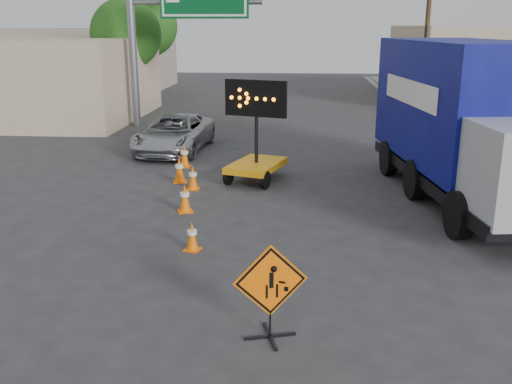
# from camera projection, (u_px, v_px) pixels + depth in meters

# --- Properties ---
(ground) EXTENTS (100.00, 100.00, 0.00)m
(ground) POSITION_uv_depth(u_px,v_px,m) (220.00, 311.00, 9.57)
(ground) COLOR #2D2D30
(ground) RESTS_ON ground
(curb_right) EXTENTS (0.40, 60.00, 0.12)m
(curb_right) POSITION_uv_depth(u_px,v_px,m) (444.00, 141.00, 23.38)
(curb_right) COLOR gray
(curb_right) RESTS_ON ground
(sidewalk_right) EXTENTS (4.00, 60.00, 0.15)m
(sidewalk_right) POSITION_uv_depth(u_px,v_px,m) (502.00, 141.00, 23.20)
(sidewalk_right) COLOR gray
(sidewalk_right) RESTS_ON ground
(storefront_left_near) EXTENTS (14.00, 10.00, 4.00)m
(storefront_left_near) POSITION_uv_depth(u_px,v_px,m) (2.00, 78.00, 29.19)
(storefront_left_near) COLOR #C3B08D
(storefront_left_near) RESTS_ON ground
(storefront_left_far) EXTENTS (12.00, 10.00, 4.40)m
(storefront_left_far) POSITION_uv_depth(u_px,v_px,m) (83.00, 59.00, 42.60)
(storefront_left_far) COLOR gray
(storefront_left_far) RESTS_ON ground
(building_right_far) EXTENTS (10.00, 14.00, 4.60)m
(building_right_far) POSITION_uv_depth(u_px,v_px,m) (484.00, 63.00, 36.67)
(building_right_far) COLOR #C3B08D
(building_right_far) RESTS_ON ground
(highway_gantry) EXTENTS (6.18, 0.38, 6.90)m
(highway_gantry) POSITION_uv_depth(u_px,v_px,m) (175.00, 15.00, 25.66)
(highway_gantry) COLOR slate
(highway_gantry) RESTS_ON ground
(utility_pole_far) EXTENTS (1.80, 0.26, 9.00)m
(utility_pole_far) POSITION_uv_depth(u_px,v_px,m) (427.00, 24.00, 30.63)
(utility_pole_far) COLOR #452F1D
(utility_pole_far) RESTS_ON ground
(tree_left_near) EXTENTS (3.71, 3.71, 6.03)m
(tree_left_near) POSITION_uv_depth(u_px,v_px,m) (126.00, 34.00, 30.05)
(tree_left_near) COLOR #452F1D
(tree_left_near) RESTS_ON ground
(tree_left_far) EXTENTS (4.10, 4.10, 6.66)m
(tree_left_far) POSITION_uv_depth(u_px,v_px,m) (146.00, 26.00, 37.66)
(tree_left_far) COLOR #452F1D
(tree_left_far) RESTS_ON ground
(construction_sign) EXTENTS (1.11, 0.80, 1.52)m
(construction_sign) POSITION_uv_depth(u_px,v_px,m) (270.00, 289.00, 8.54)
(construction_sign) COLOR black
(construction_sign) RESTS_ON ground
(arrow_board) EXTENTS (1.90, 2.46, 3.08)m
(arrow_board) POSITION_uv_depth(u_px,v_px,m) (256.00, 159.00, 17.42)
(arrow_board) COLOR orange
(arrow_board) RESTS_ON ground
(pickup_truck) EXTENTS (2.58, 5.03, 1.36)m
(pickup_truck) POSITION_uv_depth(u_px,v_px,m) (174.00, 133.00, 21.59)
(pickup_truck) COLOR #B0B2B8
(pickup_truck) RESTS_ON ground
(box_truck) EXTENTS (3.72, 9.18, 4.23)m
(box_truck) POSITION_uv_depth(u_px,v_px,m) (466.00, 130.00, 15.28)
(box_truck) COLOR black
(box_truck) RESTS_ON ground
(cone_a) EXTENTS (0.40, 0.40, 0.64)m
(cone_a) POSITION_uv_depth(u_px,v_px,m) (192.00, 236.00, 12.07)
(cone_a) COLOR #FF6905
(cone_a) RESTS_ON ground
(cone_b) EXTENTS (0.48, 0.48, 0.73)m
(cone_b) POSITION_uv_depth(u_px,v_px,m) (185.00, 198.00, 14.58)
(cone_b) COLOR #FF6905
(cone_b) RESTS_ON ground
(cone_c) EXTENTS (0.36, 0.36, 0.71)m
(cone_c) POSITION_uv_depth(u_px,v_px,m) (193.00, 177.00, 16.59)
(cone_c) COLOR #FF6905
(cone_c) RESTS_ON ground
(cone_d) EXTENTS (0.49, 0.49, 0.79)m
(cone_d) POSITION_uv_depth(u_px,v_px,m) (179.00, 170.00, 17.34)
(cone_d) COLOR #FF6905
(cone_d) RESTS_ON ground
(cone_e) EXTENTS (0.42, 0.42, 0.80)m
(cone_e) POSITION_uv_depth(u_px,v_px,m) (184.00, 155.00, 19.20)
(cone_e) COLOR #FF6905
(cone_e) RESTS_ON ground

